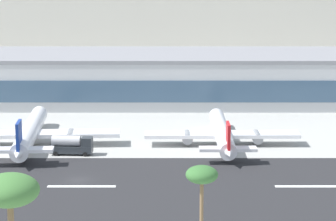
{
  "coord_description": "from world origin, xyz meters",
  "views": [
    {
      "loc": [
        16.14,
        -136.28,
        41.03
      ],
      "look_at": [
        15.41,
        30.34,
        6.63
      ],
      "focal_mm": 84.16,
      "sensor_mm": 36.0,
      "label": 1
    }
  ],
  "objects_px": {
    "distant_hotel_block": "(167,4)",
    "airliner_red_tail_gate_1": "(226,134)",
    "airliner_navy_tail_gate_0": "(33,133)",
    "service_fuel_truck_1": "(75,145)",
    "terminal_building": "(144,78)",
    "palm_tree_0": "(205,176)",
    "palm_tree_2": "(13,193)"
  },
  "relations": [
    {
      "from": "distant_hotel_block",
      "to": "airliner_red_tail_gate_1",
      "type": "xyz_separation_m",
      "value": [
        13.37,
        -147.19,
        -17.17
      ]
    },
    {
      "from": "airliner_navy_tail_gate_0",
      "to": "service_fuel_truck_1",
      "type": "distance_m",
      "value": 11.83
    },
    {
      "from": "airliner_navy_tail_gate_0",
      "to": "airliner_red_tail_gate_1",
      "type": "bearing_deg",
      "value": -92.27
    },
    {
      "from": "terminal_building",
      "to": "service_fuel_truck_1",
      "type": "height_order",
      "value": "terminal_building"
    },
    {
      "from": "service_fuel_truck_1",
      "to": "terminal_building",
      "type": "bearing_deg",
      "value": 82.07
    },
    {
      "from": "airliner_navy_tail_gate_0",
      "to": "airliner_red_tail_gate_1",
      "type": "xyz_separation_m",
      "value": [
        40.72,
        0.49,
        -0.2
      ]
    },
    {
      "from": "palm_tree_0",
      "to": "distant_hotel_block",
      "type": "bearing_deg",
      "value": 91.84
    },
    {
      "from": "distant_hotel_block",
      "to": "service_fuel_truck_1",
      "type": "height_order",
      "value": "distant_hotel_block"
    },
    {
      "from": "palm_tree_2",
      "to": "airliner_red_tail_gate_1",
      "type": "bearing_deg",
      "value": 69.43
    },
    {
      "from": "airliner_navy_tail_gate_0",
      "to": "terminal_building",
      "type": "bearing_deg",
      "value": -26.69
    },
    {
      "from": "terminal_building",
      "to": "distant_hotel_block",
      "type": "relative_size",
      "value": 1.35
    },
    {
      "from": "terminal_building",
      "to": "distant_hotel_block",
      "type": "bearing_deg",
      "value": 86.7
    },
    {
      "from": "airliner_red_tail_gate_1",
      "to": "palm_tree_0",
      "type": "xyz_separation_m",
      "value": [
        -6.8,
        -57.02,
        7.53
      ]
    },
    {
      "from": "airliner_navy_tail_gate_0",
      "to": "palm_tree_2",
      "type": "xyz_separation_m",
      "value": [
        11.57,
        -77.18,
        11.52
      ]
    },
    {
      "from": "distant_hotel_block",
      "to": "service_fuel_truck_1",
      "type": "xyz_separation_m",
      "value": [
        -17.65,
        -154.41,
        -17.72
      ]
    },
    {
      "from": "palm_tree_0",
      "to": "palm_tree_2",
      "type": "xyz_separation_m",
      "value": [
        -22.35,
        -20.65,
        4.2
      ]
    },
    {
      "from": "airliner_red_tail_gate_1",
      "to": "palm_tree_2",
      "type": "height_order",
      "value": "palm_tree_2"
    },
    {
      "from": "service_fuel_truck_1",
      "to": "palm_tree_0",
      "type": "relative_size",
      "value": 0.75
    },
    {
      "from": "distant_hotel_block",
      "to": "service_fuel_truck_1",
      "type": "bearing_deg",
      "value": -96.52
    },
    {
      "from": "terminal_building",
      "to": "service_fuel_truck_1",
      "type": "relative_size",
      "value": 22.38
    },
    {
      "from": "airliner_navy_tail_gate_0",
      "to": "palm_tree_2",
      "type": "bearing_deg",
      "value": -174.42
    },
    {
      "from": "distant_hotel_block",
      "to": "airliner_red_tail_gate_1",
      "type": "bearing_deg",
      "value": -84.81
    },
    {
      "from": "service_fuel_truck_1",
      "to": "palm_tree_2",
      "type": "height_order",
      "value": "palm_tree_2"
    },
    {
      "from": "service_fuel_truck_1",
      "to": "palm_tree_0",
      "type": "xyz_separation_m",
      "value": [
        24.22,
        -49.8,
        8.08
      ]
    },
    {
      "from": "palm_tree_2",
      "to": "service_fuel_truck_1",
      "type": "bearing_deg",
      "value": 91.52
    },
    {
      "from": "terminal_building",
      "to": "distant_hotel_block",
      "type": "xyz_separation_m",
      "value": [
        5.67,
        98.39,
        13.07
      ]
    },
    {
      "from": "service_fuel_truck_1",
      "to": "palm_tree_2",
      "type": "relative_size",
      "value": 0.53
    },
    {
      "from": "terminal_building",
      "to": "distant_hotel_block",
      "type": "distance_m",
      "value": 99.41
    },
    {
      "from": "terminal_building",
      "to": "airliner_red_tail_gate_1",
      "type": "distance_m",
      "value": 52.54
    },
    {
      "from": "airliner_red_tail_gate_1",
      "to": "palm_tree_2",
      "type": "relative_size",
      "value": 2.35
    },
    {
      "from": "airliner_red_tail_gate_1",
      "to": "palm_tree_2",
      "type": "bearing_deg",
      "value": 158.92
    },
    {
      "from": "distant_hotel_block",
      "to": "palm_tree_2",
      "type": "bearing_deg",
      "value": -94.01
    }
  ]
}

